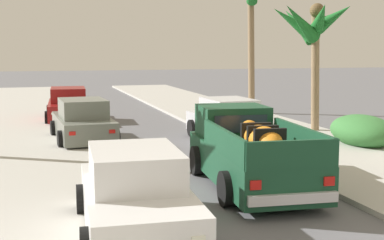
{
  "coord_description": "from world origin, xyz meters",
  "views": [
    {
      "loc": [
        -4.08,
        -4.82,
        3.28
      ],
      "look_at": [
        0.3,
        10.21,
        1.2
      ],
      "focal_mm": 49.85,
      "sensor_mm": 36.0,
      "label": 1
    }
  ],
  "objects": [
    {
      "name": "sidewalk_left",
      "position": [
        -4.66,
        12.0,
        0.06
      ],
      "size": [
        4.82,
        60.0,
        0.12
      ],
      "primitive_type": "cube",
      "color": "#B2AFA8",
      "rests_on": "ground"
    },
    {
      "name": "sidewalk_right",
      "position": [
        4.66,
        12.0,
        0.06
      ],
      "size": [
        4.82,
        60.0,
        0.12
      ],
      "primitive_type": "cube",
      "color": "#B2AFA8",
      "rests_on": "ground"
    },
    {
      "name": "curb_left",
      "position": [
        -3.65,
        12.0,
        0.05
      ],
      "size": [
        0.16,
        60.0,
        0.1
      ],
      "primitive_type": "cube",
      "color": "silver",
      "rests_on": "ground"
    },
    {
      "name": "curb_right",
      "position": [
        3.65,
        12.0,
        0.05
      ],
      "size": [
        0.16,
        60.0,
        0.1
      ],
      "primitive_type": "cube",
      "color": "silver",
      "rests_on": "ground"
    },
    {
      "name": "pickup_truck",
      "position": [
        0.77,
        6.91,
        0.81
      ],
      "size": [
        2.5,
        5.34,
        1.8
      ],
      "color": "#19472D",
      "rests_on": "ground"
    },
    {
      "name": "car_left_near",
      "position": [
        -2.47,
        4.28,
        0.71
      ],
      "size": [
        2.19,
        4.33,
        1.54
      ],
      "color": "silver",
      "rests_on": "ground"
    },
    {
      "name": "car_left_mid",
      "position": [
        -2.55,
        14.29,
        0.71
      ],
      "size": [
        2.21,
        4.34,
        1.54
      ],
      "color": "slate",
      "rests_on": "ground"
    },
    {
      "name": "car_right_mid",
      "position": [
        2.48,
        13.07,
        0.71
      ],
      "size": [
        2.18,
        4.32,
        1.54
      ],
      "color": "silver",
      "rests_on": "ground"
    },
    {
      "name": "car_left_far",
      "position": [
        -2.73,
        20.15,
        0.71
      ],
      "size": [
        2.18,
        4.33,
        1.54
      ],
      "color": "maroon",
      "rests_on": "ground"
    },
    {
      "name": "palm_tree_left_fore",
      "position": [
        6.28,
        13.97,
        4.21
      ],
      "size": [
        3.53,
        3.65,
        5.13
      ],
      "color": "#846B4C",
      "rests_on": "ground"
    },
    {
      "name": "hedge_bush",
      "position": [
        6.39,
        10.59,
        0.55
      ],
      "size": [
        1.8,
        2.8,
        1.1
      ],
      "primitive_type": "ellipsoid",
      "color": "#387538",
      "rests_on": "ground"
    }
  ]
}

